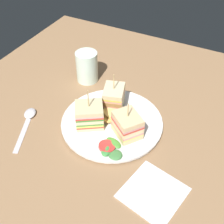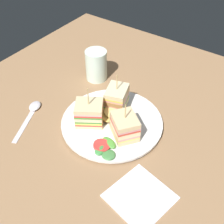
% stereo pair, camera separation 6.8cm
% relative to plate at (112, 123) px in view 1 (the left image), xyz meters
% --- Properties ---
extents(ground_plane, '(0.93, 0.90, 0.02)m').
position_rel_plate_xyz_m(ground_plane, '(0.00, 0.00, -0.02)').
color(ground_plane, '#8C6847').
extents(plate, '(0.25, 0.25, 0.01)m').
position_rel_plate_xyz_m(plate, '(0.00, 0.00, 0.00)').
color(plate, white).
rests_on(plate, ground_plane).
extents(sandwich_wedge_0, '(0.08, 0.08, 0.10)m').
position_rel_plate_xyz_m(sandwich_wedge_0, '(-0.03, 0.04, 0.03)').
color(sandwich_wedge_0, '#E9BE8A').
rests_on(sandwich_wedge_0, plate).
extents(sandwich_wedge_1, '(0.08, 0.08, 0.09)m').
position_rel_plate_xyz_m(sandwich_wedge_1, '(-0.02, -0.05, 0.03)').
color(sandwich_wedge_1, '#DAC089').
rests_on(sandwich_wedge_1, plate).
extents(sandwich_wedge_2, '(0.08, 0.07, 0.10)m').
position_rel_plate_xyz_m(sandwich_wedge_2, '(0.05, 0.02, 0.03)').
color(sandwich_wedge_2, beige).
rests_on(sandwich_wedge_2, plate).
extents(chip_pile, '(0.07, 0.08, 0.03)m').
position_rel_plate_xyz_m(chip_pile, '(0.00, -0.01, 0.02)').
color(chip_pile, '#E7CE80').
rests_on(chip_pile, plate).
extents(salad_garnish, '(0.07, 0.07, 0.01)m').
position_rel_plate_xyz_m(salad_garnish, '(-0.08, -0.04, 0.01)').
color(salad_garnish, '#3B873E').
rests_on(salad_garnish, plate).
extents(spoon, '(0.14, 0.08, 0.01)m').
position_rel_plate_xyz_m(spoon, '(-0.08, 0.20, -0.00)').
color(spoon, silver).
rests_on(spoon, ground_plane).
extents(napkin, '(0.13, 0.13, 0.01)m').
position_rel_plate_xyz_m(napkin, '(-0.13, -0.16, -0.01)').
color(napkin, white).
rests_on(napkin, ground_plane).
extents(drinking_glass, '(0.06, 0.06, 0.09)m').
position_rel_plate_xyz_m(drinking_glass, '(0.13, 0.15, 0.03)').
color(drinking_glass, silver).
rests_on(drinking_glass, ground_plane).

